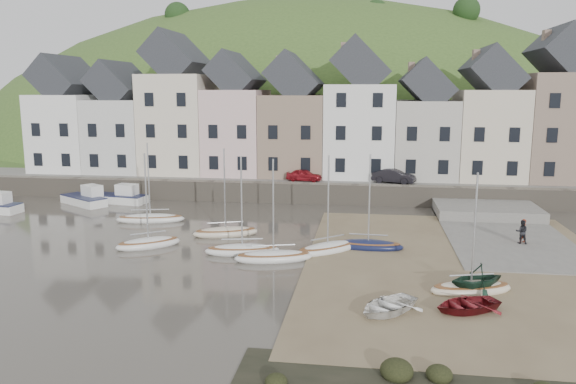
% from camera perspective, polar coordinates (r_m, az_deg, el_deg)
% --- Properties ---
extents(ground, '(160.00, 160.00, 0.00)m').
position_cam_1_polar(ground, '(34.21, -1.45, -6.74)').
color(ground, '#474137').
rests_on(ground, ground).
extents(quay_land, '(90.00, 30.00, 1.50)m').
position_cam_1_polar(quay_land, '(65.14, 3.27, 2.11)').
color(quay_land, '#3A5722').
rests_on(quay_land, ground).
extents(quay_street, '(70.00, 7.00, 0.10)m').
position_cam_1_polar(quay_street, '(53.70, 2.21, 1.22)').
color(quay_street, slate).
rests_on(quay_street, quay_land).
extents(seawall, '(70.00, 1.20, 1.80)m').
position_cam_1_polar(seawall, '(50.38, 1.79, -0.13)').
color(seawall, slate).
rests_on(seawall, ground).
extents(beach, '(18.00, 26.00, 0.06)m').
position_cam_1_polar(beach, '(34.20, 17.19, -7.17)').
color(beach, brown).
rests_on(beach, ground).
extents(slipway, '(8.00, 18.00, 0.12)m').
position_cam_1_polar(slipway, '(42.52, 20.90, -3.94)').
color(slipway, slate).
rests_on(slipway, ground).
extents(hillside, '(134.40, 84.00, 84.00)m').
position_cam_1_polar(hillside, '(96.97, 1.65, -6.48)').
color(hillside, '#3A5722').
rests_on(hillside, ground).
extents(townhouse_terrace, '(61.05, 8.00, 13.93)m').
position_cam_1_polar(townhouse_terrace, '(56.43, 4.42, 7.54)').
color(townhouse_terrace, white).
rests_on(townhouse_terrace, quay_land).
extents(sailboat_0, '(5.43, 2.59, 6.32)m').
position_cam_1_polar(sailboat_0, '(44.72, -13.75, -2.60)').
color(sailboat_0, white).
rests_on(sailboat_0, ground).
extents(sailboat_1, '(4.28, 3.68, 6.32)m').
position_cam_1_polar(sailboat_1, '(37.65, -13.95, -5.04)').
color(sailboat_1, white).
rests_on(sailboat_1, ground).
extents(sailboat_2, '(4.80, 3.04, 6.32)m').
position_cam_1_polar(sailboat_2, '(39.60, -6.34, -4.03)').
color(sailboat_2, beige).
rests_on(sailboat_2, ground).
extents(sailboat_3, '(4.94, 2.73, 6.32)m').
position_cam_1_polar(sailboat_3, '(33.72, -1.47, -6.53)').
color(sailboat_3, white).
rests_on(sailboat_3, ground).
extents(sailboat_4, '(4.85, 2.43, 6.32)m').
position_cam_1_polar(sailboat_4, '(35.18, -4.65, -5.84)').
color(sailboat_4, white).
rests_on(sailboat_4, ground).
extents(sailboat_5, '(4.52, 1.69, 6.32)m').
position_cam_1_polar(sailboat_5, '(36.46, 8.12, -5.33)').
color(sailboat_5, '#12183B').
rests_on(sailboat_5, ground).
extents(sailboat_6, '(4.46, 4.17, 6.32)m').
position_cam_1_polar(sailboat_6, '(35.51, 4.03, -5.68)').
color(sailboat_6, white).
rests_on(sailboat_6, ground).
extents(sailboat_7, '(4.50, 2.64, 6.32)m').
position_cam_1_polar(sailboat_7, '(30.01, 18.02, -9.21)').
color(sailboat_7, beige).
rests_on(sailboat_7, ground).
extents(motorboat_0, '(5.19, 4.17, 1.70)m').
position_cam_1_polar(motorboat_0, '(52.98, -19.80, -0.57)').
color(motorboat_0, white).
rests_on(motorboat_0, ground).
extents(motorboat_2, '(5.24, 2.49, 1.70)m').
position_cam_1_polar(motorboat_2, '(52.72, -16.57, -0.44)').
color(motorboat_2, white).
rests_on(motorboat_2, ground).
extents(rowboat_white, '(3.96, 4.06, 0.69)m').
position_cam_1_polar(rowboat_white, '(26.43, 10.01, -11.23)').
color(rowboat_white, white).
rests_on(rowboat_white, beach).
extents(rowboat_green, '(3.68, 3.50, 1.52)m').
position_cam_1_polar(rowboat_green, '(29.77, 18.56, -8.28)').
color(rowboat_green, '#163224').
rests_on(rowboat_green, beach).
extents(rowboat_red, '(3.86, 3.47, 0.66)m').
position_cam_1_polar(rowboat_red, '(27.44, 17.60, -10.77)').
color(rowboat_red, maroon).
rests_on(rowboat_red, beach).
extents(person_red, '(0.68, 0.66, 1.58)m').
position_cam_1_polar(person_red, '(40.12, 22.66, -3.64)').
color(person_red, maroon).
rests_on(person_red, slipway).
extents(person_dark, '(0.85, 0.71, 1.56)m').
position_cam_1_polar(person_dark, '(39.85, 22.58, -3.74)').
color(person_dark, black).
rests_on(person_dark, slipway).
extents(car_left, '(3.47, 1.80, 1.13)m').
position_cam_1_polar(car_left, '(52.67, 1.65, 1.72)').
color(car_left, maroon).
rests_on(car_left, quay_street).
extents(car_right, '(4.13, 2.46, 1.29)m').
position_cam_1_polar(car_right, '(52.37, 10.66, 1.59)').
color(car_right, black).
rests_on(car_right, quay_street).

